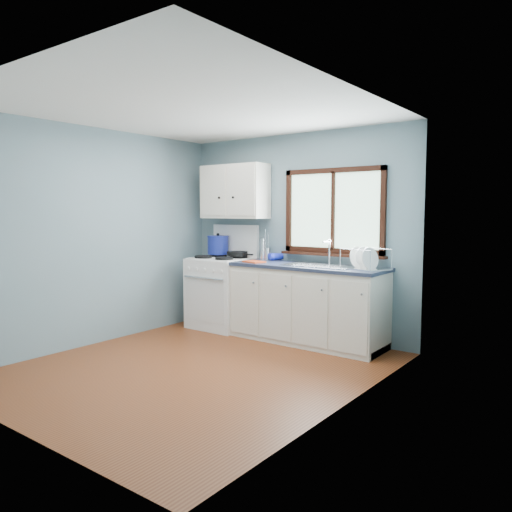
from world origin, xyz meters
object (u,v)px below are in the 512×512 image
Objects in this scene: sink at (321,271)px; utensil_crock at (266,254)px; base_cabinets at (307,308)px; gas_range at (222,291)px; dish_rack at (365,263)px; thermos at (262,249)px; stockpot at (218,245)px; skillet at (237,254)px.

sink is 2.12× the size of utensil_crock.
gas_range is at bearing -179.18° from base_cabinets.
thermos is at bearing -166.36° from dish_rack.
base_cabinets is 1.64m from stockpot.
utensil_crock reaches higher than skillet.
stockpot is at bearing -178.68° from thermos.
dish_rack is at bearing -4.84° from thermos.
dish_rack is at bearing -7.30° from utensil_crock.
base_cabinets is at bearing 0.82° from gas_range.
gas_range is 4.89× the size of thermos.
base_cabinets is 3.38× the size of dish_rack.
utensil_crock is (-0.73, 0.20, 0.59)m from base_cabinets.
base_cabinets is 4.82× the size of stockpot.
stockpot is 2.21m from dish_rack.
gas_range is 3.54× the size of stockpot.
gas_range is at bearing -179.29° from sink.
sink is 1.99× the size of skillet.
utensil_crock is 0.72× the size of dish_rack.
utensil_crock reaches higher than stockpot.
thermos is 0.51× the size of dish_rack.
thermos is (0.38, 0.03, 0.07)m from skillet.
stockpot reaches higher than base_cabinets.
gas_range is at bearing -164.65° from thermos.
stockpot is 0.76m from utensil_crock.
gas_range is 1.53m from sink.
sink is 0.55m from dish_rack.
base_cabinets is 6.66× the size of thermos.
sink is 3.02× the size of thermos.
dish_rack reaches higher than base_cabinets.
base_cabinets is 0.92m from dish_rack.
thermos reaches higher than base_cabinets.
gas_range is at bearing -37.09° from stockpot.
stockpot is (-0.18, 0.14, 0.60)m from gas_range.
stockpot is (-1.66, 0.12, 0.23)m from sink.
gas_range reaches higher than skillet.
utensil_crock is (0.40, 0.09, 0.01)m from skillet.
sink is 2.19× the size of stockpot.
utensil_crock is 0.09m from thermos.
skillet is at bearing -167.06° from utensil_crock.
dish_rack is (2.02, 0.03, 0.49)m from gas_range.
gas_range is 1.62× the size of sink.
sink is at bearing -4.04° from stockpot.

